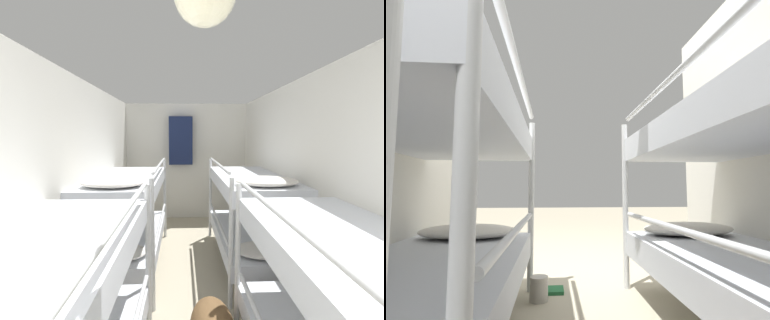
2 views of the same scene
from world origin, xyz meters
The scene contains 6 objects.
wall_left centered at (-1.18, 2.65, 1.11)m, with size 0.06×5.41×2.22m.
wall_right centered at (1.18, 2.65, 1.11)m, with size 0.06×5.41×2.22m.
wall_back centered at (0.00, 5.32, 1.11)m, with size 2.42×0.06×2.22m.
bunk_stack_left_far centered at (-0.75, 3.41, 0.70)m, with size 0.81×1.78×1.28m.
bunk_stack_right_far centered at (0.75, 3.41, 0.70)m, with size 0.81×1.78×1.28m.
hanging_coat centered at (-0.11, 5.17, 1.52)m, with size 0.44×0.12×0.90m.
Camera 1 is at (-0.09, 0.34, 1.63)m, focal length 24.00 mm.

